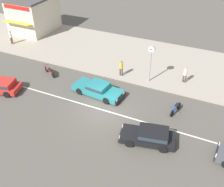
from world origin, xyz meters
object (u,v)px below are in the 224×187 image
Objects in this scene: hatchback_red_4 at (0,85)px; hatchback_black_3 at (150,136)px; motorcycle_0 at (49,71)px; shopfront_mid_block at (34,14)px; motorcycle_1 at (176,108)px; sedan_teal_2 at (98,89)px; pedestrian_near_clock at (185,74)px; street_clock at (151,55)px; pedestrian_mid_kerb at (121,67)px; pedestrian_by_shop at (11,36)px.

hatchback_black_3 is at bearing -1.95° from hatchback_red_4.
motorcycle_0 is 0.28× the size of shopfront_mid_block.
sedan_teal_2 is at bearing -177.51° from motorcycle_1.
motorcycle_1 is at bearing -86.40° from pedestrian_near_clock.
hatchback_black_3 reaches higher than motorcycle_1.
street_clock is 0.56× the size of shopfront_mid_block.
hatchback_red_4 is (-14.09, 0.48, 0.00)m from hatchback_black_3.
shopfront_mid_block reaches higher than motorcycle_1.
motorcycle_0 is 12.71m from motorcycle_1.
pedestrian_mid_kerb is at bearing -21.94° from shopfront_mid_block.
shopfront_mid_block is (-0.05, 4.68, 1.21)m from pedestrian_by_shop.
pedestrian_by_shop is (-20.90, 4.53, 0.69)m from motorcycle_1.
pedestrian_near_clock is at bearing 93.60° from motorcycle_1.
sedan_teal_2 is 8.16m from pedestrian_near_clock.
motorcycle_0 and motorcycle_1 have the same top height.
pedestrian_by_shop reaches higher than hatchback_red_4.
street_clock is (9.34, 2.72, 2.39)m from motorcycle_0.
street_clock is at bearing 134.44° from motorcycle_1.
motorcycle_0 is 7.09m from pedestrian_mid_kerb.
pedestrian_by_shop is at bearing -89.37° from shopfront_mid_block.
sedan_teal_2 is 3.00× the size of pedestrian_near_clock.
street_clock reaches higher than hatchback_black_3.
pedestrian_by_shop is 0.26× the size of shopfront_mid_block.
hatchback_red_4 is at bearing -53.64° from pedestrian_by_shop.
pedestrian_near_clock is at bearing 13.10° from pedestrian_mid_kerb.
sedan_teal_2 is 1.13× the size of hatchback_red_4.
sedan_teal_2 is at bearing -9.57° from motorcycle_0.
sedan_teal_2 is at bearing -101.11° from pedestrian_mid_kerb.
motorcycle_0 is 13.01m from pedestrian_near_clock.
shopfront_mid_block is at bearing 90.63° from pedestrian_by_shop.
pedestrian_mid_kerb is at bearing 78.89° from sedan_teal_2.
shopfront_mid_block is at bearing 161.77° from street_clock.
hatchback_black_3 and hatchback_red_4 have the same top height.
hatchback_black_3 reaches higher than motorcycle_0.
shopfront_mid_block is (-20.66, 4.63, 1.26)m from pedestrian_near_clock.
hatchback_red_4 is 15.38m from motorcycle_1.
street_clock is 17.67m from pedestrian_by_shop.
motorcycle_1 is (6.80, 0.30, -0.12)m from sedan_teal_2.
shopfront_mid_block reaches higher than pedestrian_near_clock.
motorcycle_0 is 1.10× the size of pedestrian_mid_kerb.
motorcycle_0 is 1.01× the size of motorcycle_1.
pedestrian_near_clock reaches higher than motorcycle_1.
hatchback_red_4 is (-8.17, -3.22, 0.05)m from sedan_teal_2.
pedestrian_near_clock is 5.97m from pedestrian_mid_kerb.
motorcycle_0 is 12.02m from shopfront_mid_block.
shopfront_mid_block is (-14.85, 5.98, 1.23)m from pedestrian_mid_kerb.
pedestrian_mid_kerb is 0.99× the size of pedestrian_by_shop.
sedan_teal_2 is at bearing 147.99° from hatchback_black_3.
pedestrian_by_shop is at bearing 167.76° from motorcycle_1.
pedestrian_mid_kerb is 16.05m from shopfront_mid_block.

